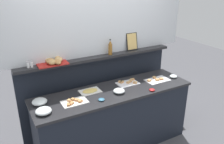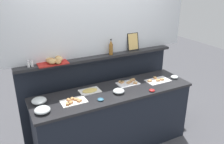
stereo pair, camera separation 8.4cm
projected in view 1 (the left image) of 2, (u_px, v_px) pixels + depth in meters
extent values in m
plane|color=#4C4C51|center=(97.00, 125.00, 4.08)|extent=(12.00, 12.00, 0.00)
cube|color=black|center=(114.00, 120.00, 3.42)|extent=(2.25, 0.62, 0.90)
cube|color=#232326|center=(114.00, 92.00, 3.25)|extent=(2.29, 0.66, 0.03)
cube|color=black|center=(99.00, 95.00, 3.77)|extent=(2.46, 0.08, 1.28)
cube|color=#232326|center=(99.00, 57.00, 3.48)|extent=(2.46, 0.22, 0.04)
cube|color=silver|center=(96.00, 11.00, 3.29)|extent=(3.06, 0.08, 1.28)
cube|color=white|center=(157.00, 80.00, 3.56)|extent=(0.37, 0.22, 0.01)
cube|color=tan|center=(149.00, 81.00, 3.51)|extent=(0.06, 0.05, 0.01)
cube|color=#D1664C|center=(149.00, 80.00, 3.51)|extent=(0.06, 0.05, 0.01)
cube|color=tan|center=(149.00, 80.00, 3.50)|extent=(0.06, 0.05, 0.01)
cube|color=tan|center=(157.00, 80.00, 3.53)|extent=(0.07, 0.06, 0.01)
cube|color=#D1664C|center=(157.00, 80.00, 3.53)|extent=(0.07, 0.06, 0.01)
cube|color=tan|center=(157.00, 79.00, 3.53)|extent=(0.07, 0.06, 0.01)
cube|color=tan|center=(154.00, 78.00, 3.62)|extent=(0.06, 0.07, 0.01)
cube|color=#D1664C|center=(154.00, 77.00, 3.62)|extent=(0.06, 0.07, 0.01)
cube|color=tan|center=(154.00, 77.00, 3.61)|extent=(0.06, 0.07, 0.01)
cube|color=tan|center=(161.00, 79.00, 3.57)|extent=(0.06, 0.05, 0.01)
cube|color=#D1664C|center=(161.00, 79.00, 3.56)|extent=(0.06, 0.05, 0.01)
cube|color=tan|center=(161.00, 78.00, 3.56)|extent=(0.06, 0.05, 0.01)
cube|color=white|center=(75.00, 102.00, 2.93)|extent=(0.32, 0.20, 0.01)
cube|color=#B7844C|center=(77.00, 101.00, 2.94)|extent=(0.07, 0.07, 0.01)
cube|color=#D1664C|center=(77.00, 100.00, 2.94)|extent=(0.07, 0.07, 0.01)
cube|color=#B7844C|center=(77.00, 99.00, 2.94)|extent=(0.07, 0.07, 0.01)
cube|color=#B7844C|center=(69.00, 105.00, 2.84)|extent=(0.06, 0.07, 0.01)
cube|color=#D1664C|center=(69.00, 104.00, 2.84)|extent=(0.06, 0.07, 0.01)
cube|color=#B7844C|center=(69.00, 104.00, 2.83)|extent=(0.06, 0.07, 0.01)
cube|color=#B7844C|center=(70.00, 101.00, 2.94)|extent=(0.07, 0.07, 0.01)
cube|color=#D1664C|center=(70.00, 100.00, 2.93)|extent=(0.07, 0.07, 0.01)
cube|color=#B7844C|center=(70.00, 100.00, 2.93)|extent=(0.07, 0.07, 0.01)
cube|color=#B7844C|center=(72.00, 100.00, 2.96)|extent=(0.07, 0.06, 0.01)
cube|color=#D1664C|center=(72.00, 99.00, 2.95)|extent=(0.07, 0.06, 0.01)
cube|color=#B7844C|center=(72.00, 99.00, 2.95)|extent=(0.07, 0.06, 0.01)
cube|color=#B7844C|center=(80.00, 102.00, 2.92)|extent=(0.07, 0.06, 0.01)
cube|color=#D1664C|center=(80.00, 101.00, 2.91)|extent=(0.07, 0.06, 0.01)
cube|color=#B7844C|center=(80.00, 101.00, 2.91)|extent=(0.07, 0.06, 0.01)
cube|color=#B7844C|center=(71.00, 104.00, 2.87)|extent=(0.07, 0.06, 0.01)
cube|color=#D1664C|center=(71.00, 103.00, 2.86)|extent=(0.07, 0.06, 0.01)
cube|color=#B7844C|center=(71.00, 103.00, 2.86)|extent=(0.07, 0.06, 0.01)
cube|color=silver|center=(128.00, 83.00, 3.46)|extent=(0.32, 0.21, 0.01)
cube|color=tan|center=(132.00, 80.00, 3.55)|extent=(0.06, 0.05, 0.01)
cube|color=#D1664C|center=(132.00, 79.00, 3.54)|extent=(0.06, 0.05, 0.01)
cube|color=tan|center=(132.00, 79.00, 3.54)|extent=(0.06, 0.05, 0.01)
cube|color=tan|center=(128.00, 83.00, 3.45)|extent=(0.07, 0.06, 0.01)
cube|color=#D1664C|center=(128.00, 82.00, 3.45)|extent=(0.07, 0.06, 0.01)
cube|color=tan|center=(128.00, 82.00, 3.44)|extent=(0.07, 0.06, 0.01)
cube|color=tan|center=(135.00, 83.00, 3.44)|extent=(0.07, 0.07, 0.01)
cube|color=#D1664C|center=(135.00, 82.00, 3.44)|extent=(0.07, 0.07, 0.01)
cube|color=tan|center=(135.00, 82.00, 3.44)|extent=(0.07, 0.07, 0.01)
cube|color=tan|center=(122.00, 82.00, 3.46)|extent=(0.06, 0.05, 0.01)
cube|color=#D1664C|center=(122.00, 82.00, 3.46)|extent=(0.06, 0.05, 0.01)
cube|color=tan|center=(122.00, 81.00, 3.45)|extent=(0.06, 0.05, 0.01)
cube|color=tan|center=(120.00, 82.00, 3.47)|extent=(0.07, 0.06, 0.01)
cube|color=#D1664C|center=(120.00, 82.00, 3.46)|extent=(0.07, 0.06, 0.01)
cube|color=tan|center=(120.00, 81.00, 3.46)|extent=(0.07, 0.06, 0.01)
cube|color=tan|center=(131.00, 81.00, 3.50)|extent=(0.07, 0.07, 0.01)
cube|color=#D1664C|center=(131.00, 81.00, 3.50)|extent=(0.07, 0.07, 0.01)
cube|color=tan|center=(131.00, 80.00, 3.50)|extent=(0.07, 0.07, 0.01)
cube|color=white|center=(90.00, 91.00, 3.21)|extent=(0.29, 0.20, 0.01)
ellipsoid|color=#E5C666|center=(90.00, 91.00, 3.20)|extent=(0.22, 0.14, 0.01)
ellipsoid|color=silver|center=(40.00, 102.00, 2.87)|extent=(0.19, 0.19, 0.07)
ellipsoid|color=#E5CC66|center=(40.00, 103.00, 2.88)|extent=(0.15, 0.15, 0.04)
ellipsoid|color=silver|center=(119.00, 91.00, 3.16)|extent=(0.16, 0.16, 0.06)
ellipsoid|color=#599959|center=(119.00, 92.00, 3.17)|extent=(0.12, 0.12, 0.04)
ellipsoid|color=silver|center=(173.00, 76.00, 3.66)|extent=(0.12, 0.12, 0.05)
ellipsoid|color=#BF4C3F|center=(173.00, 77.00, 3.66)|extent=(0.09, 0.09, 0.03)
ellipsoid|color=silver|center=(43.00, 111.00, 2.67)|extent=(0.19, 0.19, 0.07)
ellipsoid|color=#F28C4C|center=(44.00, 112.00, 2.68)|extent=(0.14, 0.14, 0.04)
ellipsoid|color=teal|center=(101.00, 100.00, 2.97)|extent=(0.08, 0.08, 0.03)
ellipsoid|color=red|center=(152.00, 90.00, 3.23)|extent=(0.08, 0.08, 0.03)
cylinder|color=#8E5B23|center=(110.00, 49.00, 3.49)|extent=(0.06, 0.06, 0.16)
cone|color=#8E5B23|center=(110.00, 42.00, 3.45)|extent=(0.05, 0.05, 0.06)
cylinder|color=black|center=(110.00, 40.00, 3.43)|extent=(0.02, 0.02, 0.02)
cylinder|color=white|center=(28.00, 65.00, 2.97)|extent=(0.03, 0.03, 0.08)
cylinder|color=#B7BABF|center=(28.00, 62.00, 2.96)|extent=(0.03, 0.03, 0.01)
cylinder|color=white|center=(32.00, 64.00, 2.99)|extent=(0.03, 0.03, 0.08)
cylinder|color=#B7BABF|center=(31.00, 61.00, 2.98)|extent=(0.03, 0.03, 0.01)
cube|color=#B2231E|center=(52.00, 63.00, 3.12)|extent=(0.40, 0.26, 0.02)
ellipsoid|color=#AD7A47|center=(52.00, 62.00, 3.07)|extent=(0.13, 0.12, 0.06)
ellipsoid|color=tan|center=(59.00, 59.00, 3.16)|extent=(0.10, 0.15, 0.06)
ellipsoid|color=#B7844C|center=(58.00, 62.00, 3.07)|extent=(0.10, 0.15, 0.06)
ellipsoid|color=#AD7A47|center=(50.00, 61.00, 3.09)|extent=(0.17, 0.17, 0.07)
ellipsoid|color=#B7844C|center=(57.00, 58.00, 3.22)|extent=(0.11, 0.13, 0.06)
ellipsoid|color=tan|center=(59.00, 60.00, 3.14)|extent=(0.14, 0.13, 0.07)
ellipsoid|color=tan|center=(52.00, 62.00, 3.05)|extent=(0.15, 0.14, 0.07)
ellipsoid|color=tan|center=(49.00, 60.00, 3.14)|extent=(0.14, 0.15, 0.05)
cube|color=black|center=(132.00, 41.00, 3.69)|extent=(0.20, 0.07, 0.28)
cube|color=#E0B766|center=(132.00, 41.00, 3.68)|extent=(0.17, 0.05, 0.25)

